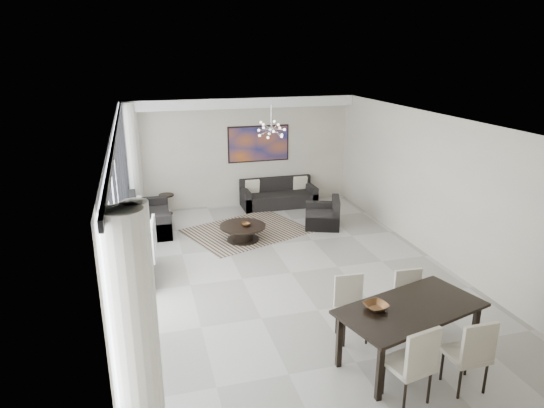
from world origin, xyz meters
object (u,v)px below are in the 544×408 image
object	(u,v)px
coffee_table	(243,232)
television	(147,239)
tv_console	(141,267)
dining_table	(411,313)
sofa_main	(278,197)

from	to	relation	value
coffee_table	television	world-z (taller)	television
coffee_table	tv_console	distance (m)	2.59
coffee_table	dining_table	world-z (taller)	dining_table
dining_table	sofa_main	bearing A→B (deg)	88.03
sofa_main	dining_table	xyz separation A→B (m)	(-0.24, -7.08, 0.50)
coffee_table	tv_console	world-z (taller)	tv_console
sofa_main	dining_table	distance (m)	7.11
sofa_main	dining_table	bearing A→B (deg)	-91.97
coffee_table	sofa_main	distance (m)	2.65
sofa_main	tv_console	distance (m)	5.10
coffee_table	television	xyz separation A→B (m)	(-2.07, -1.27, 0.55)
coffee_table	television	distance (m)	2.49
sofa_main	television	world-z (taller)	television
coffee_table	television	size ratio (longest dim) A/B	0.98
television	tv_console	bearing A→B (deg)	111.11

